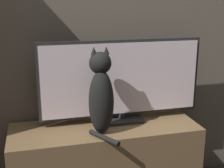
{
  "coord_description": "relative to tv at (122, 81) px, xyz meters",
  "views": [
    {
      "loc": [
        -0.41,
        -0.78,
        1.32
      ],
      "look_at": [
        0.04,
        0.96,
        0.82
      ],
      "focal_mm": 50.0,
      "sensor_mm": 36.0,
      "label": 1
    }
  ],
  "objects": [
    {
      "name": "wall_back",
      "position": [
        -0.13,
        0.18,
        0.49
      ],
      "size": [
        4.8,
        0.05,
        2.6
      ],
      "color": "#60564C",
      "rests_on": "ground_plane"
    },
    {
      "name": "tv_stand",
      "position": [
        -0.13,
        -0.07,
        -0.54
      ],
      "size": [
        1.17,
        0.41,
        0.54
      ],
      "color": "brown",
      "rests_on": "ground_plane"
    },
    {
      "name": "tv",
      "position": [
        0.0,
        0.0,
        0.0
      ],
      "size": [
        1.04,
        0.16,
        0.53
      ],
      "color": "black",
      "rests_on": "tv_stand"
    },
    {
      "name": "cat",
      "position": [
        -0.17,
        -0.15,
        -0.03
      ],
      "size": [
        0.16,
        0.3,
        0.51
      ],
      "rotation": [
        0.0,
        0.0,
        -0.07
      ],
      "color": "black",
      "rests_on": "tv_stand"
    }
  ]
}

